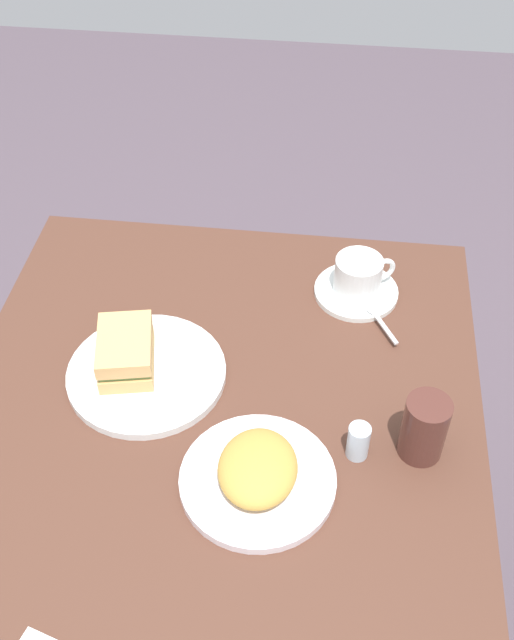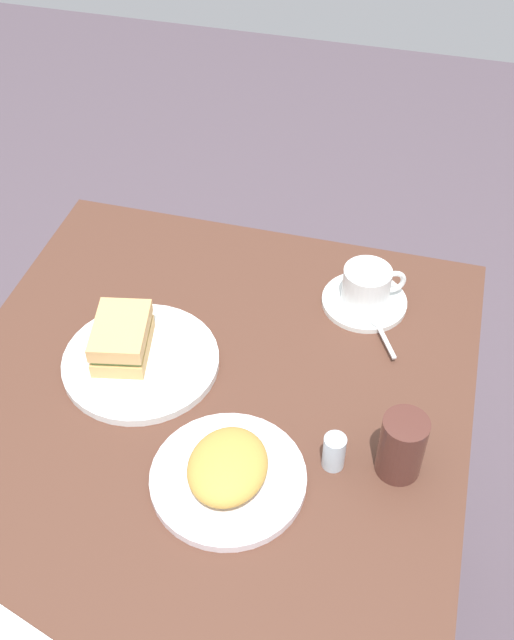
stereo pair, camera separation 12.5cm
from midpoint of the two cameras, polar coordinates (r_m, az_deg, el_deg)
The scene contains 10 objects.
dining_table at distance 1.24m, azimuth -6.34°, elevation -13.80°, with size 1.03×0.80×0.78m.
sandwich_plate at distance 1.22m, azimuth -11.14°, elevation -4.08°, with size 0.25×0.25×0.01m, color white.
sandwich_front at distance 1.21m, azimuth -12.69°, elevation -2.47°, with size 0.13×0.10×0.06m.
coffee_saucer at distance 1.33m, azimuth 4.76°, elevation 2.00°, with size 0.15×0.15×0.01m, color white.
coffee_cup at distance 1.31m, azimuth 4.93°, elevation 3.28°, with size 0.08×0.11×0.07m.
spoon at distance 1.28m, azimuth 6.22°, elevation 0.09°, with size 0.09×0.06×0.01m.
side_plate at distance 1.08m, azimuth -3.32°, elevation -12.00°, with size 0.22×0.22×0.01m, color white.
side_food_pile at distance 1.06m, azimuth -3.38°, elevation -11.14°, with size 0.13×0.11×0.04m, color #BB913E.
salt_shaker at distance 1.09m, azimuth 4.29°, elevation -9.19°, with size 0.03×0.03×0.06m, color silver.
drinking_glass at distance 1.09m, azimuth 9.15°, elevation -8.13°, with size 0.06×0.06×0.10m, color #4F2A23.
Camera 1 is at (-0.63, -0.15, 1.69)m, focal length 42.97 mm.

